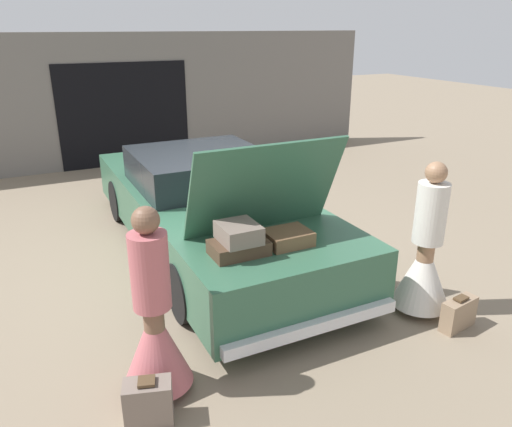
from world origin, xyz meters
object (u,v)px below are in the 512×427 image
Objects in this scene: person_right at (425,260)px; suitcase_beside_right_person at (459,314)px; car at (209,207)px; person_left at (155,329)px; suitcase_beside_left_person at (148,402)px.

person_right reaches higher than suitcase_beside_right_person.
suitcase_beside_right_person is at bearing -172.86° from person_right.
car is at bearing 24.13° from person_right.
person_left reaches higher than suitcase_beside_left_person.
person_right is (1.46, -2.56, -0.01)m from car.
suitcase_beside_right_person is (3.01, -0.46, -0.43)m from person_left.
person_left is at bearing 84.18° from person_right.
car is at bearing 158.93° from person_left.
person_left reaches higher than suitcase_beside_right_person.
person_left is at bearing 171.34° from suitcase_beside_right_person.
suitcase_beside_right_person is (1.56, -3.00, -0.44)m from car.
car is 12.37× the size of suitcase_beside_right_person.
person_right is 4.01× the size of suitcase_beside_left_person.
car is 3.33m from suitcase_beside_left_person.
person_right is at bearing 102.69° from suitcase_beside_right_person.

